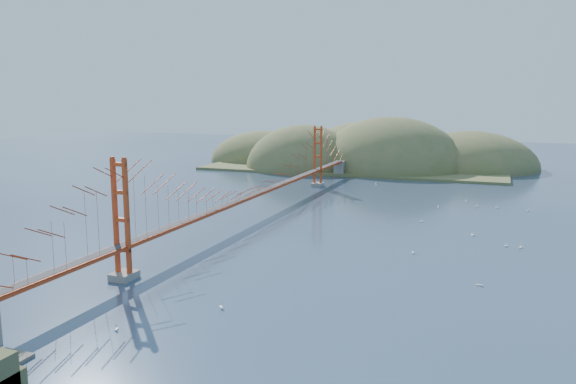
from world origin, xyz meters
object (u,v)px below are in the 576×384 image
(bridge, at_px, (254,169))
(sailboat_0, at_px, (413,252))
(sailboat_2, at_px, (479,284))
(sailboat_1, at_px, (472,234))

(bridge, distance_m, sailboat_0, 27.72)
(sailboat_0, xyz_separation_m, sailboat_2, (7.31, -8.75, -0.01))
(bridge, xyz_separation_m, sailboat_2, (31.65, -20.10, -6.86))
(sailboat_0, bearing_deg, sailboat_2, -50.12)
(sailboat_2, bearing_deg, sailboat_1, 94.54)
(sailboat_1, bearing_deg, sailboat_2, -85.46)
(sailboat_1, relative_size, sailboat_2, 1.13)
(bridge, relative_size, sailboat_1, 128.22)
(sailboat_2, bearing_deg, bridge, 147.59)
(sailboat_0, relative_size, sailboat_2, 1.09)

